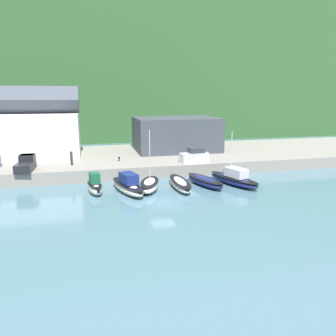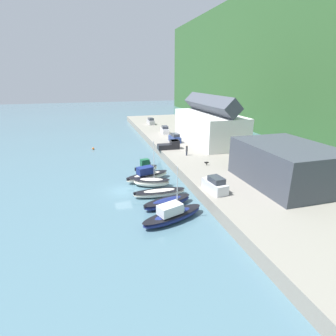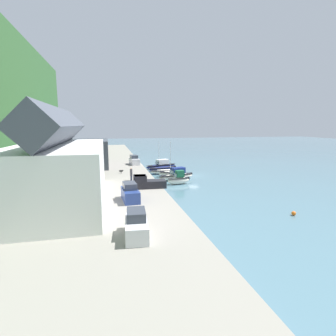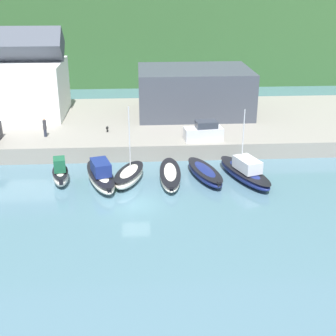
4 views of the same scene
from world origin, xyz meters
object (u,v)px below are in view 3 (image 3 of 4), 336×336
moored_boat_1 (177,175)px  pickup_truck_0 (147,182)px  moored_boat_3 (167,171)px  mooring_buoy_0 (294,213)px  moored_boat_0 (179,179)px  moored_boat_5 (161,165)px  moored_boat_4 (163,169)px  parked_car_2 (134,161)px  parked_car_3 (130,193)px  dog_on_quay (121,171)px  parked_car_1 (136,226)px  moored_boat_2 (172,174)px  person_on_quay (131,174)px

moored_boat_1 → pickup_truck_0: bearing=131.6°
moored_boat_3 → mooring_buoy_0: bearing=-161.5°
mooring_buoy_0 → moored_boat_0: bearing=24.9°
moored_boat_5 → moored_boat_0: bearing=159.6°
moored_boat_1 → moored_boat_4: (10.13, 0.70, -0.30)m
moored_boat_5 → parked_car_2: moored_boat_5 is taller
parked_car_3 → dog_on_quay: 18.58m
moored_boat_0 → dog_on_quay: size_ratio=5.25×
parked_car_1 → parked_car_3: size_ratio=1.00×
moored_boat_0 → parked_car_3: 17.91m
moored_boat_5 → moored_boat_1: bearing=161.8°
moored_boat_3 → parked_car_1: (-35.85, 10.77, 2.13)m
moored_boat_0 → moored_boat_4: 14.04m
moored_boat_1 → parked_car_2: 13.26m
moored_boat_1 → dog_on_quay: bearing=73.4°
moored_boat_4 → moored_boat_3: bearing=168.8°
moored_boat_2 → moored_boat_4: (7.42, 0.51, -0.14)m
moored_boat_4 → person_on_quay: size_ratio=3.51×
moored_boat_5 → dog_on_quay: (-13.96, 10.70, 1.39)m
parked_car_1 → person_on_quay: parked_car_1 is taller
moored_boat_1 → moored_boat_5: size_ratio=0.92×
moored_boat_0 → person_on_quay: (-2.91, 9.02, 1.92)m
parked_car_1 → parked_car_2: bearing=-91.2°
moored_boat_1 → moored_boat_4: 10.16m
moored_boat_2 → parked_car_2: size_ratio=1.71×
moored_boat_3 → moored_boat_4: 3.44m
moored_boat_0 → pickup_truck_0: (-8.69, 7.30, 1.64)m
person_on_quay → dog_on_quay: bearing=10.7°
person_on_quay → moored_boat_5: bearing=-24.3°
moored_boat_0 → parked_car_3: (-14.61, 10.21, 1.74)m
moored_boat_0 → parked_car_1: 27.45m
moored_boat_3 → moored_boat_5: moored_boat_5 is taller
parked_car_1 → parked_car_3: 10.65m
parked_car_2 → dog_on_quay: (-10.82, 3.58, -0.46)m
parked_car_1 → dog_on_quay: 29.22m
moored_boat_5 → parked_car_2: size_ratio=2.02×
moored_boat_2 → parked_car_1: bearing=179.1°
moored_boat_2 → parked_car_2: 11.03m
parked_car_3 → mooring_buoy_0: parked_car_3 is taller
moored_boat_4 → dog_on_quay: bearing=119.3°
moored_boat_3 → person_on_quay: size_ratio=3.70×
moored_boat_4 → moored_boat_5: bearing=-22.2°
moored_boat_0 → moored_boat_3: bearing=-10.8°
parked_car_3 → parked_car_1: bearing=84.2°
moored_boat_4 → mooring_buoy_0: (-33.65, -9.21, -0.33)m
parked_car_1 → parked_car_3: (10.64, -0.40, 0.00)m
moored_boat_2 → moored_boat_5: size_ratio=0.85×
parked_car_2 → parked_car_3: 29.60m
pickup_truck_0 → moored_boat_2: bearing=-24.1°
parked_car_3 → pickup_truck_0: size_ratio=0.90×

